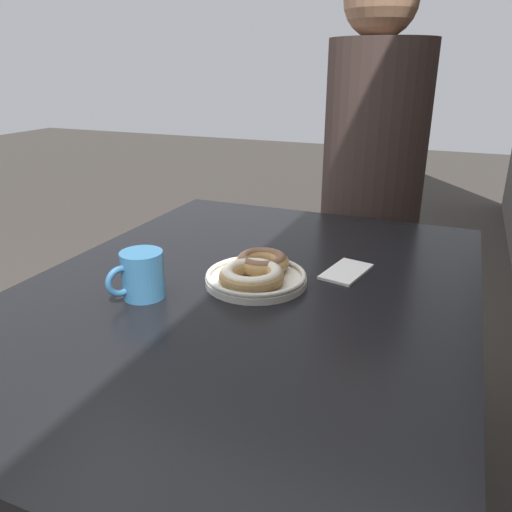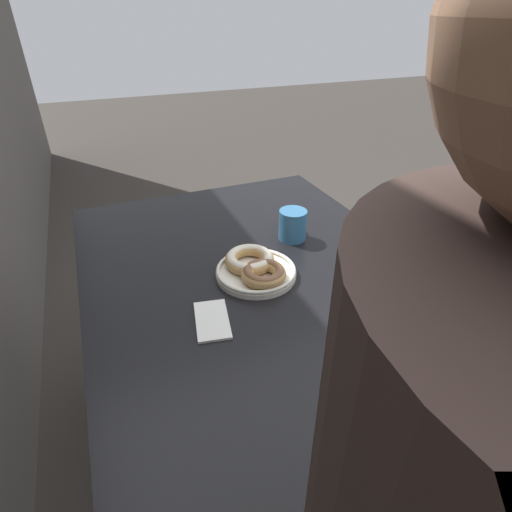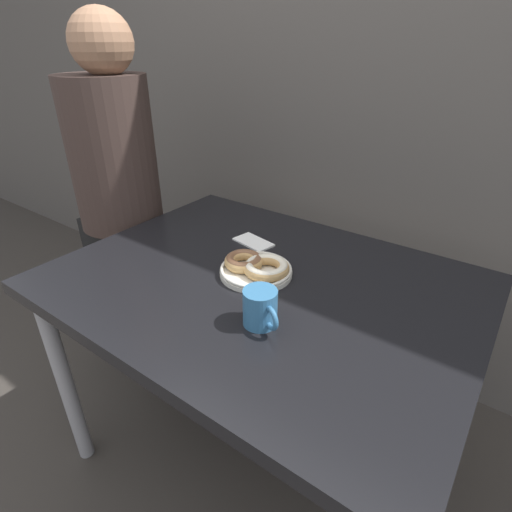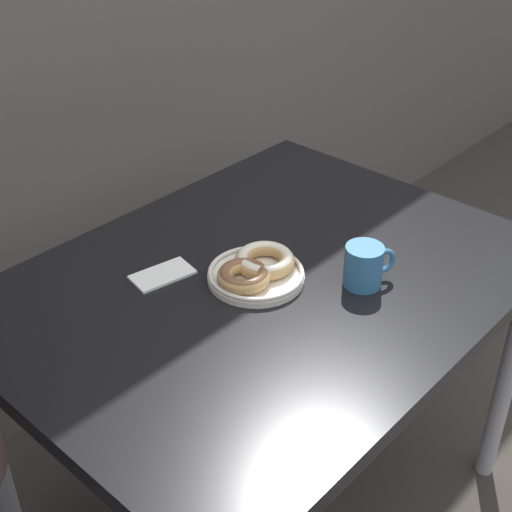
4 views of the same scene
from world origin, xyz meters
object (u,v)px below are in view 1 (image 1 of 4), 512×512
Objects in this scene: dining_table at (247,321)px; person_figure at (372,198)px; donut_plate at (256,272)px; napkin at (346,272)px; coffee_mug at (141,274)px.

person_figure reaches higher than dining_table.
person_figure reaches higher than donut_plate.
person_figure is 10.11× the size of napkin.
donut_plate reaches higher than dining_table.
dining_table is 5.15× the size of donut_plate.
dining_table is at bearing -8.08° from person_figure.
coffee_mug reaches higher than napkin.
dining_table is 8.07× the size of napkin.
napkin is (-0.15, 0.17, 0.08)m from dining_table.
dining_table is 0.79m from person_figure.
donut_plate is 0.23m from coffee_mug.
donut_plate is 2.00× the size of coffee_mug.
dining_table is 0.11m from donut_plate.
donut_plate is at bearing 128.49° from coffee_mug.
coffee_mug reaches higher than dining_table.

